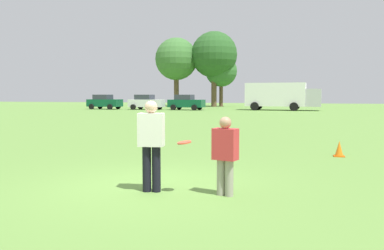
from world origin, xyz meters
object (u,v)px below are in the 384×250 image
at_px(frisbee, 184,142).
at_px(box_truck, 281,95).
at_px(traffic_cone, 339,149).
at_px(parked_car_center, 186,102).
at_px(parked_car_mid_left, 146,102).
at_px(player_thrower, 151,141).
at_px(player_defender, 225,152).
at_px(parked_car_near_left, 104,102).

relative_size(frisbee, box_truck, 0.03).
relative_size(traffic_cone, parked_car_center, 0.11).
bearing_deg(traffic_cone, frisbee, -121.22).
bearing_deg(parked_car_mid_left, player_thrower, -68.85).
distance_m(player_defender, parked_car_mid_left, 41.37).
bearing_deg(traffic_cone, box_truck, 94.64).
xyz_separation_m(traffic_cone, parked_car_mid_left, (-18.77, 32.62, 0.69)).
bearing_deg(parked_car_center, box_truck, 9.54).
distance_m(frisbee, parked_car_near_left, 43.54).
xyz_separation_m(player_defender, parked_car_mid_left, (-16.19, 38.07, 0.10)).
bearing_deg(frisbee, parked_car_near_left, 118.79).
bearing_deg(traffic_cone, parked_car_mid_left, 119.91).
height_order(player_thrower, parked_car_mid_left, parked_car_mid_left).
bearing_deg(box_truck, traffic_cone, -85.36).
distance_m(parked_car_near_left, box_truck, 21.62).
xyz_separation_m(frisbee, parked_car_center, (-10.42, 38.29, -0.06)).
relative_size(player_thrower, box_truck, 0.20).
bearing_deg(parked_car_center, parked_car_mid_left, -178.33).
xyz_separation_m(player_thrower, parked_car_near_left, (-20.31, 38.13, -0.07)).
bearing_deg(player_thrower, parked_car_near_left, 118.03).
bearing_deg(frisbee, player_defender, 5.50).
bearing_deg(traffic_cone, player_defender, -115.33).
height_order(parked_car_mid_left, box_truck, box_truck).
bearing_deg(parked_car_mid_left, player_defender, -66.97).
relative_size(traffic_cone, box_truck, 0.06).
height_order(player_defender, parked_car_near_left, parked_car_near_left).
xyz_separation_m(frisbee, parked_car_mid_left, (-15.42, 38.15, -0.06)).
xyz_separation_m(traffic_cone, parked_car_center, (-13.77, 32.77, 0.69)).
xyz_separation_m(traffic_cone, parked_car_near_left, (-24.32, 32.63, 0.69)).
xyz_separation_m(player_thrower, traffic_cone, (4.02, 5.50, -0.77)).
bearing_deg(box_truck, player_thrower, -91.72).
xyz_separation_m(player_defender, frisbee, (-0.77, -0.07, 0.16)).
relative_size(frisbee, parked_car_center, 0.06).
bearing_deg(player_defender, player_thrower, -177.99).
height_order(player_defender, frisbee, player_defender).
height_order(traffic_cone, parked_car_center, parked_car_center).
relative_size(parked_car_mid_left, parked_car_center, 1.00).
distance_m(parked_car_near_left, parked_car_center, 10.56).
xyz_separation_m(player_defender, traffic_cone, (2.58, 5.45, -0.60)).
xyz_separation_m(player_defender, box_truck, (-0.23, 40.06, 0.93)).
relative_size(parked_car_near_left, box_truck, 0.50).
distance_m(frisbee, parked_car_mid_left, 41.15).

